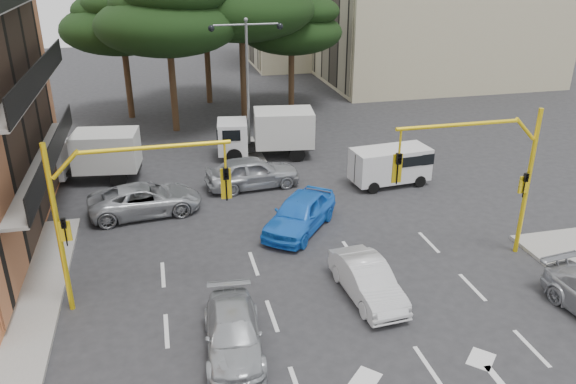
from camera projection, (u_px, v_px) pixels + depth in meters
name	position (u px, v px, depth m)	size (l,w,h in m)	color
ground	(329.00, 308.00, 19.36)	(120.00, 120.00, 0.00)	#28282B
median_strip	(250.00, 154.00, 33.59)	(1.40, 6.00, 0.15)	gray
pine_left_near	(168.00, 14.00, 35.05)	(9.15, 9.15, 10.23)	#382616
pine_left_far	(122.00, 19.00, 38.25)	(8.32, 8.32, 9.30)	#382616
pine_right	(292.00, 25.00, 41.08)	(7.49, 7.49, 8.37)	#382616
pine_back	(205.00, 3.00, 41.92)	(9.15, 9.15, 10.23)	#382616
signal_mast_right	(490.00, 166.00, 21.02)	(5.79, 0.37, 6.00)	yellow
signal_mast_left	(113.00, 201.00, 18.13)	(5.79, 0.37, 6.00)	yellow
street_lamp_center	(247.00, 64.00, 31.45)	(4.16, 0.36, 7.77)	slate
car_white_hatch	(367.00, 280.00, 19.73)	(1.41, 4.06, 1.34)	silver
car_blue_compact	(300.00, 213.00, 24.42)	(1.89, 4.70, 1.60)	blue
car_silver_wagon	(233.00, 333.00, 17.11)	(1.73, 4.24, 1.23)	#A4A8AC
car_silver_cross_a	(145.00, 199.00, 25.95)	(2.36, 5.12, 1.42)	#A5A8AD
car_silver_cross_b	(252.00, 172.00, 28.80)	(1.93, 4.81, 1.64)	#A6A9AE
van_white	(390.00, 166.00, 29.08)	(1.81, 4.00, 2.00)	silver
box_truck_a	(88.00, 157.00, 29.39)	(2.27, 5.40, 2.66)	silver
box_truck_b	(266.00, 134.00, 32.82)	(2.37, 5.65, 2.78)	white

